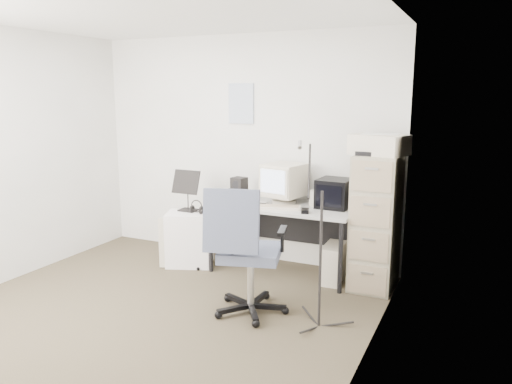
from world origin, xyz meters
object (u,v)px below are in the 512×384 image
at_px(filing_cabinet, 376,222).
at_px(desk, 283,239).
at_px(office_chair, 251,250).
at_px(side_cart, 190,239).

bearing_deg(filing_cabinet, desk, -178.19).
xyz_separation_m(filing_cabinet, office_chair, (-0.84, -1.06, -0.09)).
bearing_deg(office_chair, filing_cabinet, 36.39).
distance_m(desk, side_cart, 1.05).
relative_size(office_chair, side_cart, 1.90).
xyz_separation_m(desk, office_chair, (0.11, -1.03, 0.19)).
bearing_deg(office_chair, desk, 80.99).
xyz_separation_m(filing_cabinet, side_cart, (-1.97, -0.23, -0.36)).
height_order(desk, side_cart, desk).
bearing_deg(desk, side_cart, -168.93).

